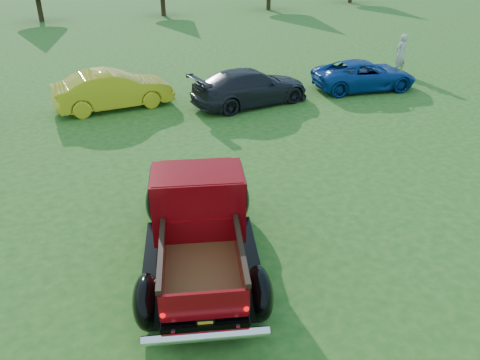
% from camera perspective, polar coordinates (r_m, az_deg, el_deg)
% --- Properties ---
extents(ground, '(120.00, 120.00, 0.00)m').
position_cam_1_polar(ground, '(10.63, 2.13, -5.40)').
color(ground, '#205017').
rests_on(ground, ground).
extents(pickup_truck, '(3.46, 5.26, 1.83)m').
position_cam_1_polar(pickup_truck, '(9.35, -5.02, -4.27)').
color(pickup_truck, black).
rests_on(pickup_truck, ground).
extents(show_car_yellow, '(4.33, 1.68, 1.41)m').
position_cam_1_polar(show_car_yellow, '(18.19, -15.19, 10.59)').
color(show_car_yellow, gold).
rests_on(show_car_yellow, ground).
extents(show_car_grey, '(4.76, 2.33, 1.33)m').
position_cam_1_polar(show_car_grey, '(18.04, 1.29, 11.28)').
color(show_car_grey, black).
rests_on(show_car_grey, ground).
extents(show_car_blue, '(4.55, 2.68, 1.19)m').
position_cam_1_polar(show_car_blue, '(20.57, 14.93, 12.26)').
color(show_car_blue, navy).
rests_on(show_car_blue, ground).
extents(spectator, '(0.73, 0.55, 1.82)m').
position_cam_1_polar(spectator, '(23.28, 18.98, 14.27)').
color(spectator, '#BAB1A1').
rests_on(spectator, ground).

